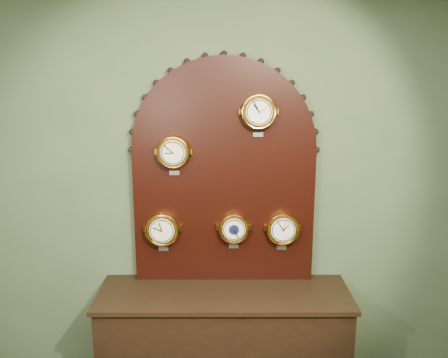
{
  "coord_description": "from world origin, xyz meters",
  "views": [
    {
      "loc": [
        -0.0,
        -0.67,
        2.26
      ],
      "look_at": [
        0.0,
        2.25,
        1.58
      ],
      "focal_mm": 38.91,
      "sensor_mm": 36.0,
      "label": 1
    }
  ],
  "objects_px": {
    "hygrometer": "(162,229)",
    "barometer": "(234,228)",
    "arabic_clock": "(259,112)",
    "tide_clock": "(283,229)",
    "shop_counter": "(224,351)",
    "roman_clock": "(173,152)",
    "display_board": "(224,165)"
  },
  "relations": [
    {
      "from": "barometer",
      "to": "roman_clock",
      "type": "bearing_deg",
      "value": -180.0
    },
    {
      "from": "hygrometer",
      "to": "tide_clock",
      "type": "xyz_separation_m",
      "value": [
        0.8,
        0.0,
        0.0
      ]
    },
    {
      "from": "arabic_clock",
      "to": "hygrometer",
      "type": "distance_m",
      "value": 1.0
    },
    {
      "from": "shop_counter",
      "to": "arabic_clock",
      "type": "height_order",
      "value": "arabic_clock"
    },
    {
      "from": "shop_counter",
      "to": "arabic_clock",
      "type": "xyz_separation_m",
      "value": [
        0.22,
        0.15,
        1.58
      ]
    },
    {
      "from": "roman_clock",
      "to": "hygrometer",
      "type": "bearing_deg",
      "value": -179.75
    },
    {
      "from": "display_board",
      "to": "arabic_clock",
      "type": "distance_m",
      "value": 0.42
    },
    {
      "from": "display_board",
      "to": "roman_clock",
      "type": "distance_m",
      "value": 0.34
    },
    {
      "from": "tide_clock",
      "to": "barometer",
      "type": "bearing_deg",
      "value": 179.97
    },
    {
      "from": "shop_counter",
      "to": "display_board",
      "type": "distance_m",
      "value": 1.25
    },
    {
      "from": "tide_clock",
      "to": "roman_clock",
      "type": "bearing_deg",
      "value": 179.99
    },
    {
      "from": "shop_counter",
      "to": "roman_clock",
      "type": "bearing_deg",
      "value": 154.58
    },
    {
      "from": "arabic_clock",
      "to": "hygrometer",
      "type": "height_order",
      "value": "arabic_clock"
    },
    {
      "from": "arabic_clock",
      "to": "roman_clock",
      "type": "bearing_deg",
      "value": 179.96
    },
    {
      "from": "arabic_clock",
      "to": "barometer",
      "type": "xyz_separation_m",
      "value": [
        -0.15,
        0.0,
        -0.77
      ]
    },
    {
      "from": "roman_clock",
      "to": "tide_clock",
      "type": "height_order",
      "value": "roman_clock"
    },
    {
      "from": "barometer",
      "to": "tide_clock",
      "type": "bearing_deg",
      "value": -0.03
    },
    {
      "from": "shop_counter",
      "to": "roman_clock",
      "type": "distance_m",
      "value": 1.37
    },
    {
      "from": "arabic_clock",
      "to": "tide_clock",
      "type": "bearing_deg",
      "value": 0.06
    },
    {
      "from": "roman_clock",
      "to": "hygrometer",
      "type": "xyz_separation_m",
      "value": [
        -0.09,
        -0.0,
        -0.52
      ]
    },
    {
      "from": "hygrometer",
      "to": "barometer",
      "type": "height_order",
      "value": "hygrometer"
    },
    {
      "from": "display_board",
      "to": "arabic_clock",
      "type": "bearing_deg",
      "value": -16.93
    },
    {
      "from": "shop_counter",
      "to": "hygrometer",
      "type": "height_order",
      "value": "hygrometer"
    },
    {
      "from": "roman_clock",
      "to": "barometer",
      "type": "xyz_separation_m",
      "value": [
        0.39,
        0.0,
        -0.51
      ]
    },
    {
      "from": "display_board",
      "to": "barometer",
      "type": "height_order",
      "value": "display_board"
    },
    {
      "from": "display_board",
      "to": "hygrometer",
      "type": "relative_size",
      "value": 5.53
    },
    {
      "from": "roman_clock",
      "to": "arabic_clock",
      "type": "distance_m",
      "value": 0.6
    },
    {
      "from": "display_board",
      "to": "hygrometer",
      "type": "bearing_deg",
      "value": -170.76
    },
    {
      "from": "shop_counter",
      "to": "barometer",
      "type": "bearing_deg",
      "value": 66.88
    },
    {
      "from": "barometer",
      "to": "tide_clock",
      "type": "height_order",
      "value": "tide_clock"
    },
    {
      "from": "arabic_clock",
      "to": "tide_clock",
      "type": "relative_size",
      "value": 1.02
    },
    {
      "from": "shop_counter",
      "to": "hygrometer",
      "type": "distance_m",
      "value": 0.92
    }
  ]
}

